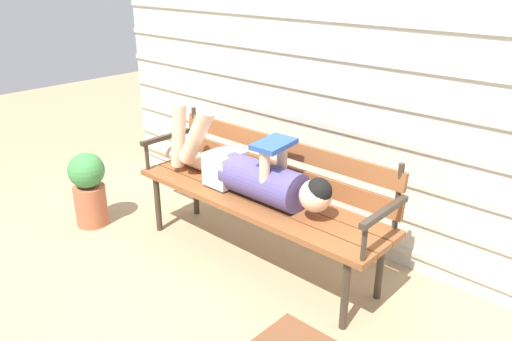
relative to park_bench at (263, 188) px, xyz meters
The scene contains 5 objects.
ground_plane 0.52m from the park_bench, 90.00° to the right, with size 12.00×12.00×0.00m, color tan.
house_siding 0.79m from the park_bench, 90.00° to the left, with size 4.10×0.08×2.10m.
park_bench is the anchor object (origin of this frame).
reclining_person 0.17m from the park_bench, 145.20° to the right, with size 1.79×0.26×0.54m.
potted_plant 1.39m from the park_bench, 157.14° to the right, with size 0.27×0.27×0.57m.
Camera 1 is at (1.94, -2.05, 1.82)m, focal length 35.05 mm.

